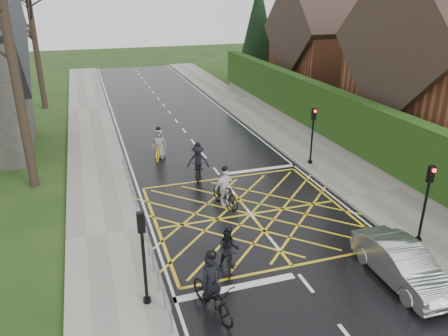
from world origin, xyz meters
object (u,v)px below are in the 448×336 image
cyclist_mid (198,165)px  cyclist_front (225,191)px  cyclist_rear (212,292)px  cyclist_lead (160,147)px  car (402,264)px  cyclist_back (229,254)px

cyclist_mid → cyclist_front: 3.43m
cyclist_front → cyclist_rear: bearing=-128.3°
cyclist_lead → car: bearing=-46.7°
cyclist_back → cyclist_mid: 8.09m
cyclist_mid → cyclist_back: bearing=-80.9°
cyclist_lead → cyclist_rear: bearing=-72.0°
cyclist_back → cyclist_mid: size_ratio=0.84×
car → cyclist_mid: bearing=112.6°
cyclist_mid → cyclist_lead: cyclist_mid is taller
cyclist_rear → cyclist_back: size_ratio=1.32×
cyclist_rear → cyclist_front: cyclist_rear is taller
cyclist_back → car: bearing=-6.6°
cyclist_front → cyclist_lead: size_ratio=0.97×
cyclist_rear → cyclist_front: (2.50, 6.43, 0.01)m
cyclist_mid → cyclist_lead: (-1.38, 3.35, -0.05)m
cyclist_lead → car: size_ratio=0.51×
cyclist_rear → cyclist_back: bearing=42.6°
cyclist_front → cyclist_back: bearing=-123.6°
cyclist_mid → cyclist_rear: bearing=-85.9°
cyclist_front → car: cyclist_front is taller
cyclist_mid → car: (4.10, -10.33, -0.04)m
cyclist_back → car: (5.17, -2.30, 0.02)m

